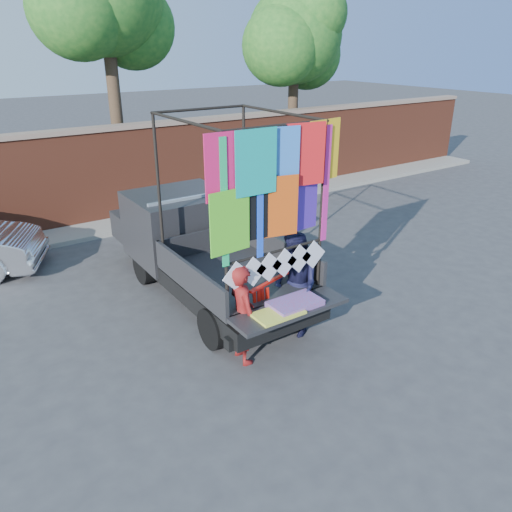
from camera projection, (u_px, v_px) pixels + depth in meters
ground at (239, 329)px, 8.80m from camera, size 90.00×90.00×0.00m
brick_wall at (102, 175)px, 13.61m from camera, size 30.00×0.45×2.61m
curb at (116, 226)px, 13.57m from camera, size 30.00×1.20×0.12m
tree_mid at (106, 0)px, 13.26m from camera, size 4.20×3.30×7.73m
tree_right at (297, 39)px, 16.97m from camera, size 4.20×3.30×6.62m
pickup_truck at (194, 243)px, 10.09m from camera, size 2.29×5.75×3.62m
woman at (242, 314)px, 7.65m from camera, size 0.43×0.62×1.63m
man at (295, 285)px, 8.37m from camera, size 0.76×0.93×1.82m
streamer_bundle at (265, 294)px, 7.90m from camera, size 0.93×0.31×0.65m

